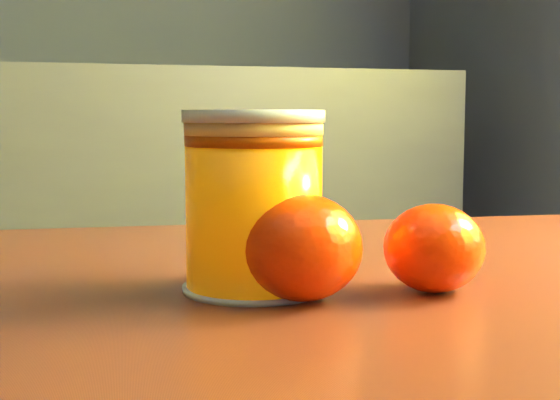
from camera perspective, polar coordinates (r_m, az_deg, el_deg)
name	(u,v)px	position (r m, az deg, el deg)	size (l,w,h in m)	color
juice_glass	(254,202)	(0.47, -1.92, -0.17)	(0.09, 0.09, 0.11)	orange
orange_front	(302,247)	(0.45, 1.60, -3.48)	(0.07, 0.07, 0.06)	#FF3505
orange_back	(434,248)	(0.48, 11.20, -3.47)	(0.06, 0.06, 0.05)	#FF3505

